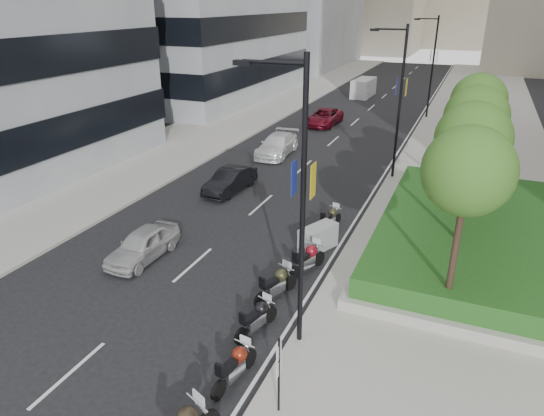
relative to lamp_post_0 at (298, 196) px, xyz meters
The scene contains 26 objects.
ground 6.62m from the lamp_post_0, 166.43° to the right, with size 160.00×160.00×0.00m, color black.
sidewalk_right 29.82m from the lamp_post_0, 80.49° to the left, with size 10.00×100.00×0.15m, color #9E9B93.
sidewalk_left 33.56m from the lamp_post_0, 119.10° to the left, with size 8.00×100.00×0.15m, color #9E9B93.
lane_edge 29.44m from the lamp_post_0, 90.88° to the left, with size 0.12×100.00×0.01m, color silver.
lane_centre 29.97m from the lamp_post_0, 101.01° to the left, with size 0.12×100.00×0.01m, color silver.
planter 11.73m from the lamp_post_0, 56.95° to the left, with size 10.00×14.00×0.40m, color #A2A197.
hedge 11.50m from the lamp_post_0, 56.95° to the left, with size 9.40×13.40×0.80m, color #113D15.
tree_0 5.30m from the lamp_post_0, 34.56° to the left, with size 2.80×2.80×6.30m.
tree_1 8.25m from the lamp_post_0, 58.11° to the left, with size 2.80×2.80×6.30m.
tree_2 11.84m from the lamp_post_0, 68.40° to the left, with size 2.80×2.80×6.30m.
tree_3 15.62m from the lamp_post_0, 73.81° to the left, with size 2.80×2.80×6.30m.
lamp_post_0 is the anchor object (origin of this frame).
lamp_post_1 17.00m from the lamp_post_0, 90.00° to the left, with size 2.34×0.45×9.00m.
lamp_post_2 35.00m from the lamp_post_0, 90.00° to the left, with size 2.34×0.45×9.00m.
parking_sign 4.74m from the lamp_post_0, 77.67° to the right, with size 0.06×0.32×2.50m.
motorcycle_1 5.17m from the lamp_post_0, 112.20° to the right, with size 0.70×2.09×1.05m.
motorcycle_2 4.70m from the lamp_post_0, behind, with size 0.82×2.02×1.03m.
motorcycle_3 5.15m from the lamp_post_0, 125.35° to the left, with size 0.99×2.15×1.12m.
motorcycle_4 6.26m from the lamp_post_0, 103.70° to the left, with size 0.99×2.18×1.13m.
motorcycle_5 7.84m from the lamp_post_0, 101.15° to the left, with size 1.44×2.02×1.14m.
motorcycle_6 9.79m from the lamp_post_0, 99.03° to the left, with size 0.76×1.96×0.99m.
car_a 9.41m from the lamp_post_0, 161.21° to the left, with size 1.55×3.85×1.31m, color #B3B3B5.
car_b 14.46m from the lamp_post_0, 126.00° to the left, with size 1.42×4.07×1.34m, color black.
car_c 21.06m from the lamp_post_0, 113.81° to the left, with size 2.03×5.00×1.45m, color white.
car_d 30.22m from the lamp_post_0, 105.37° to the left, with size 2.31×5.02×1.39m, color maroon.
delivery_van 44.51m from the lamp_post_0, 100.22° to the left, with size 2.00×4.80×1.99m.
Camera 1 is at (8.40, -11.03, 10.18)m, focal length 32.00 mm.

